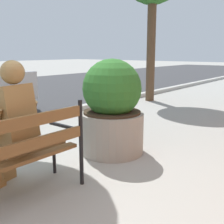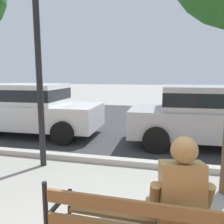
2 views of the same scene
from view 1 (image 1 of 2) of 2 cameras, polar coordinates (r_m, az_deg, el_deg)
name	(u,v)px [view 1 (image 1 of 2)]	position (r m, az deg, el deg)	size (l,w,h in m)	color
ground_plane	(35,207)	(2.93, -15.24, -17.92)	(80.00, 80.00, 0.00)	#9E9B93
bronze_statue_seated	(7,133)	(2.97, -20.36, -3.88)	(0.59, 0.84, 1.37)	olive
concrete_planter	(112,109)	(4.05, 0.00, 0.60)	(0.91, 0.91, 1.35)	gray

